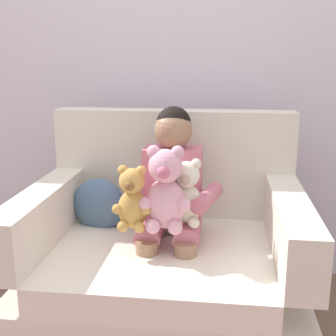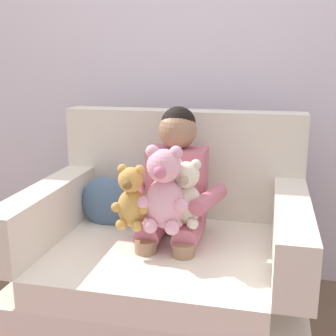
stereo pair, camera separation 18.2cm
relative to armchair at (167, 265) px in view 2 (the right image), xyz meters
The scene contains 8 objects.
ground_plane 0.32m from the armchair, 90.00° to the right, with size 8.00×8.00×0.00m, color brown.
back_wall 1.20m from the armchair, 90.00° to the left, with size 6.00×0.10×2.60m, color silver.
armchair is the anchor object (origin of this frame).
seated_child 0.35m from the armchair, 53.87° to the left, with size 0.45×0.39×0.82m.
plush_cream 0.39m from the armchair, 41.46° to the right, with size 0.17×0.14×0.28m.
plush_honey 0.41m from the armchair, 123.84° to the right, with size 0.16×0.13×0.27m.
plush_pink 0.43m from the armchair, 81.79° to the right, with size 0.21×0.17×0.35m.
throw_pillow 0.43m from the armchair, 158.53° to the left, with size 0.26×0.12×0.26m, color slate.
Camera 2 is at (0.42, -1.77, 1.24)m, focal length 47.90 mm.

